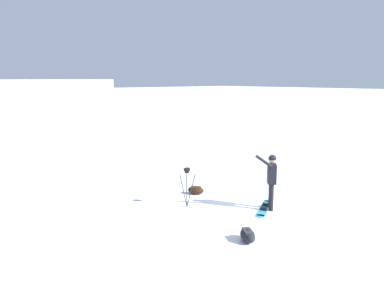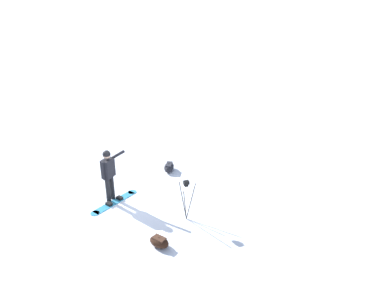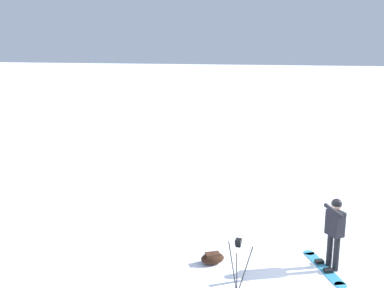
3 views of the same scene
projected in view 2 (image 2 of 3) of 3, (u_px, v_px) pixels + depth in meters
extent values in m
plane|color=white|center=(137.00, 207.00, 11.65)|extent=(300.00, 300.00, 0.00)
cylinder|color=black|center=(112.00, 187.00, 11.95)|extent=(0.14, 0.14, 0.85)
cylinder|color=black|center=(108.00, 190.00, 11.76)|extent=(0.14, 0.14, 0.85)
cube|color=black|center=(108.00, 168.00, 11.56)|extent=(0.46, 0.47, 0.60)
sphere|color=tan|center=(107.00, 155.00, 11.38)|extent=(0.23, 0.23, 0.23)
sphere|color=black|center=(107.00, 154.00, 11.37)|extent=(0.24, 0.24, 0.24)
cylinder|color=black|center=(117.00, 155.00, 11.45)|extent=(0.46, 0.44, 0.42)
cylinder|color=black|center=(104.00, 171.00, 11.40)|extent=(0.09, 0.09, 0.60)
cube|color=teal|center=(115.00, 202.00, 11.89)|extent=(1.00, 1.49, 0.02)
cylinder|color=teal|center=(132.00, 192.00, 12.46)|extent=(0.27, 0.27, 0.02)
cylinder|color=teal|center=(95.00, 213.00, 11.33)|extent=(0.27, 0.27, 0.02)
cube|color=black|center=(120.00, 198.00, 12.03)|extent=(0.24, 0.22, 0.08)
cube|color=black|center=(109.00, 204.00, 11.71)|extent=(0.24, 0.22, 0.08)
ellipsoid|color=black|center=(169.00, 167.00, 13.79)|extent=(0.72, 0.62, 0.31)
cube|color=#2C2C33|center=(169.00, 165.00, 13.75)|extent=(0.43, 0.37, 0.08)
cylinder|color=#262628|center=(191.00, 201.00, 10.93)|extent=(0.05, 0.33, 1.12)
cylinder|color=#262628|center=(183.00, 201.00, 10.97)|extent=(0.32, 0.13, 1.12)
cylinder|color=#262628|center=(185.00, 206.00, 10.73)|extent=(0.28, 0.21, 1.12)
cube|color=black|center=(186.00, 185.00, 10.63)|extent=(0.10, 0.10, 0.06)
cube|color=black|center=(186.00, 183.00, 10.59)|extent=(0.12, 0.16, 0.10)
ellipsoid|color=black|center=(159.00, 242.00, 9.90)|extent=(0.67, 0.60, 0.28)
cube|color=#402618|center=(159.00, 239.00, 9.86)|extent=(0.40, 0.36, 0.08)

